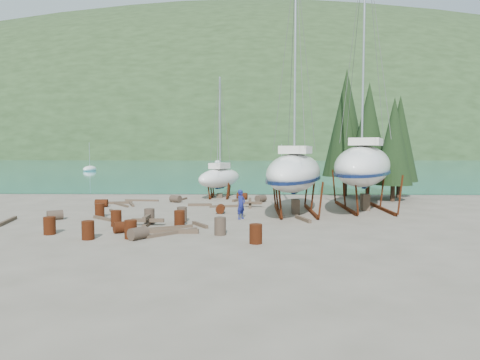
{
  "coord_description": "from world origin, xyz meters",
  "views": [
    {
      "loc": [
        2.33,
        -25.14,
        4.19
      ],
      "look_at": [
        1.65,
        3.0,
        2.22
      ],
      "focal_mm": 32.0,
      "sensor_mm": 36.0,
      "label": 1
    }
  ],
  "objects_px": {
    "small_sailboat_shore": "(220,178)",
    "large_sailboat_near": "(295,172)",
    "large_sailboat_far": "(364,165)",
    "worker": "(241,204)"
  },
  "relations": [
    {
      "from": "large_sailboat_far",
      "to": "worker",
      "type": "xyz_separation_m",
      "value": [
        -8.56,
        -4.58,
        -2.22
      ]
    },
    {
      "from": "small_sailboat_shore",
      "to": "large_sailboat_near",
      "type": "bearing_deg",
      "value": -34.85
    },
    {
      "from": "small_sailboat_shore",
      "to": "worker",
      "type": "xyz_separation_m",
      "value": [
        2.16,
        -12.1,
        -0.87
      ]
    },
    {
      "from": "large_sailboat_far",
      "to": "small_sailboat_shore",
      "type": "height_order",
      "value": "large_sailboat_far"
    },
    {
      "from": "large_sailboat_far",
      "to": "small_sailboat_shore",
      "type": "distance_m",
      "value": 13.17
    },
    {
      "from": "large_sailboat_far",
      "to": "worker",
      "type": "distance_m",
      "value": 9.96
    },
    {
      "from": "large_sailboat_near",
      "to": "worker",
      "type": "relative_size",
      "value": 9.5
    },
    {
      "from": "large_sailboat_near",
      "to": "worker",
      "type": "distance_m",
      "value": 4.86
    },
    {
      "from": "worker",
      "to": "large_sailboat_near",
      "type": "bearing_deg",
      "value": -17.53
    },
    {
      "from": "large_sailboat_near",
      "to": "large_sailboat_far",
      "type": "height_order",
      "value": "large_sailboat_far"
    }
  ]
}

